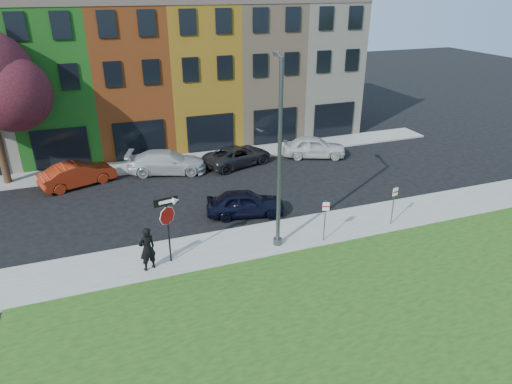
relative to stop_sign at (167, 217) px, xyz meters
name	(u,v)px	position (x,y,z in m)	size (l,w,h in m)	color
ground	(310,270)	(5.47, -2.60, -2.30)	(120.00, 120.00, 0.00)	black
sidewalk_near	(319,229)	(7.47, 0.40, -2.24)	(40.00, 3.00, 0.12)	gray
sidewalk_far	(174,162)	(2.47, 12.40, -2.24)	(40.00, 2.40, 0.12)	gray
rowhouse_block	(160,74)	(2.97, 18.58, 2.68)	(30.00, 10.12, 10.00)	beige
stop_sign	(167,217)	(0.00, 0.00, 0.00)	(1.04, 0.22, 3.06)	black
man	(147,249)	(-0.98, -0.28, -1.20)	(0.84, 0.69, 1.98)	black
sedan_near	(245,203)	(4.57, 3.28, -1.61)	(4.33, 2.47, 1.39)	black
parked_car_red	(78,174)	(-3.69, 10.49, -1.58)	(4.66, 2.90, 1.45)	maroon
parked_car_silver	(167,162)	(1.77, 10.71, -1.57)	(5.41, 3.35, 1.46)	#B5B5BA
parked_car_dark	(238,156)	(6.50, 10.46, -1.64)	(5.19, 3.51, 1.32)	black
parked_car_white	(314,147)	(12.05, 10.10, -1.56)	(4.74, 3.24, 1.50)	silver
street_lamp	(279,156)	(5.00, -0.09, 2.10)	(1.00, 2.51, 8.49)	#4A4D50
parking_sign_a	(325,216)	(7.12, -0.71, -0.87)	(0.30, 0.15, 2.09)	#4A4D50
parking_sign_b	(394,201)	(11.08, -0.45, -0.87)	(0.32, 0.10, 2.09)	#4A4D50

